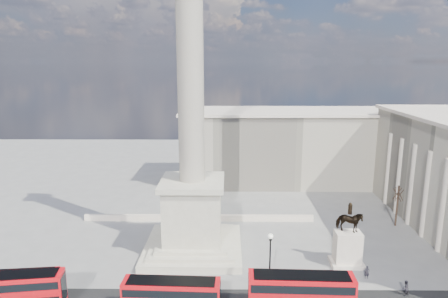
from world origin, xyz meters
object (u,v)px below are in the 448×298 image
victorian_lamp (270,257)px  pedestrian_standing (405,288)px  pedestrian_walking (367,272)px  pedestrian_crossing (335,281)px  red_bus_c (301,293)px  nelsons_column (192,165)px  red_bus_e (14,292)px  red_bus_a (10,290)px  equestrian_statue (348,243)px  red_bus_b (172,297)px

victorian_lamp → pedestrian_standing: 16.44m
pedestrian_walking → pedestrian_crossing: size_ratio=0.94×
red_bus_c → nelsons_column: bearing=133.1°
red_bus_e → pedestrian_standing: bearing=-3.7°
red_bus_c → red_bus_a: bearing=-179.1°
equestrian_statue → pedestrian_walking: size_ratio=5.33×
red_bus_e → pedestrian_standing: 45.00m
red_bus_c → red_bus_e: red_bus_c is taller
victorian_lamp → equestrian_statue: bearing=28.6°
nelsons_column → red_bus_c: size_ratio=4.31×
red_bus_e → pedestrian_walking: 42.22m
red_bus_c → pedestrian_standing: (13.06, 3.60, -1.50)m
nelsons_column → red_bus_a: size_ratio=4.63×
red_bus_b → pedestrian_walking: 25.23m
pedestrian_standing → pedestrian_crossing: 8.15m
red_bus_b → red_bus_c: (14.10, 0.61, 0.20)m
red_bus_b → pedestrian_standing: bearing=11.2°
pedestrian_standing → pedestrian_crossing: bearing=-37.9°
nelsons_column → pedestrian_crossing: (18.19, -10.07, -12.02)m
red_bus_a → red_bus_c: bearing=-7.6°
victorian_lamp → equestrian_statue: equestrian_statue is taller
red_bus_e → equestrian_statue: bearing=6.9°
red_bus_c → red_bus_b: bearing=-175.5°
nelsons_column → equestrian_statue: 23.86m
nelsons_column → pedestrian_standing: 31.03m
red_bus_c → victorian_lamp: size_ratio=1.60×
red_bus_b → red_bus_e: 17.72m
red_bus_a → pedestrian_walking: (42.24, 6.67, -1.40)m
red_bus_e → nelsons_column: bearing=30.5°
nelsons_column → pedestrian_crossing: 24.01m
red_bus_b → pedestrian_crossing: (19.13, 5.64, -1.34)m
nelsons_column → pedestrian_walking: size_ratio=29.57×
pedestrian_walking → red_bus_e: bearing=-163.7°
red_bus_b → red_bus_e: red_bus_e is taller
nelsons_column → pedestrian_standing: size_ratio=26.41×
red_bus_b → pedestrian_crossing: 19.99m
red_bus_c → equestrian_statue: bearing=55.1°
red_bus_b → red_bus_c: red_bus_c is taller
nelsons_column → victorian_lamp: (10.16, -10.31, -8.65)m
red_bus_b → victorian_lamp: victorian_lamp is taller
nelsons_column → pedestrian_walking: bearing=-18.7°
victorian_lamp → pedestrian_crossing: 8.71m
pedestrian_walking → pedestrian_standing: (3.26, -3.75, 0.10)m
equestrian_statue → pedestrian_standing: (4.86, -7.29, -2.21)m
pedestrian_standing → red_bus_c: bearing=-12.3°
red_bus_a → pedestrian_standing: bearing=-2.8°
red_bus_a → red_bus_e: 0.76m
red_bus_b → red_bus_a: bearing=178.4°
equestrian_statue → red_bus_c: bearing=-127.0°
nelsons_column → red_bus_e: bearing=-141.5°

